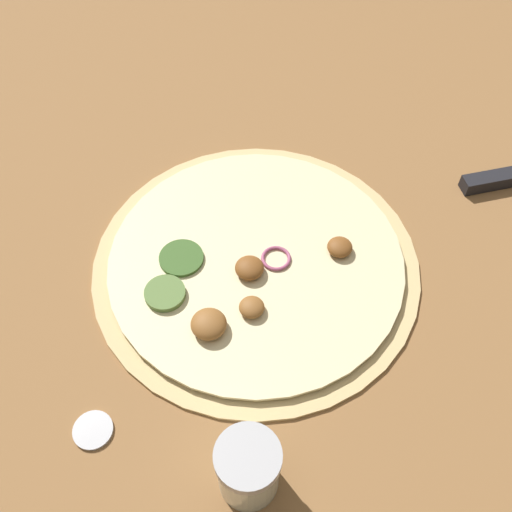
# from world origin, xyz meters

# --- Properties ---
(ground_plane) EXTENTS (3.00, 3.00, 0.00)m
(ground_plane) POSITION_xyz_m (0.00, 0.00, 0.00)
(ground_plane) COLOR olive
(pizza) EXTENTS (0.37, 0.37, 0.03)m
(pizza) POSITION_xyz_m (-0.00, 0.00, 0.01)
(pizza) COLOR #D6B77A
(pizza) RESTS_ON ground_plane
(spice_jar) EXTENTS (0.06, 0.06, 0.07)m
(spice_jar) POSITION_xyz_m (-0.22, -0.08, 0.04)
(spice_jar) COLOR silver
(spice_jar) RESTS_ON ground_plane
(loose_cap) EXTENTS (0.04, 0.04, 0.01)m
(loose_cap) POSITION_xyz_m (-0.23, 0.07, 0.00)
(loose_cap) COLOR #B2B2B7
(loose_cap) RESTS_ON ground_plane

